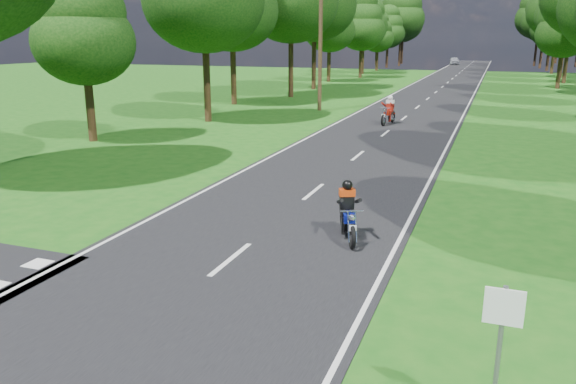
% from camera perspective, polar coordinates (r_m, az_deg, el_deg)
% --- Properties ---
extents(ground, '(160.00, 160.00, 0.00)m').
position_cam_1_polar(ground, '(10.97, -10.49, -10.52)').
color(ground, '#165112').
rests_on(ground, ground).
extents(main_road, '(7.00, 140.00, 0.02)m').
position_cam_1_polar(main_road, '(58.83, 15.41, 10.26)').
color(main_road, black).
rests_on(main_road, ground).
extents(road_markings, '(7.40, 140.00, 0.01)m').
position_cam_1_polar(road_markings, '(56.98, 15.10, 10.14)').
color(road_markings, silver).
rests_on(road_markings, main_road).
extents(treeline, '(40.00, 115.35, 14.78)m').
position_cam_1_polar(treeline, '(68.66, 18.00, 17.64)').
color(treeline, black).
rests_on(treeline, ground).
extents(telegraph_pole, '(1.20, 0.26, 8.00)m').
position_cam_1_polar(telegraph_pole, '(38.10, 3.30, 14.38)').
color(telegraph_pole, '#382616').
rests_on(telegraph_pole, ground).
extents(road_sign, '(0.45, 0.07, 2.00)m').
position_cam_1_polar(road_sign, '(7.25, 20.77, -13.70)').
color(road_sign, slate).
rests_on(road_sign, ground).
extents(rider_near_blue, '(1.19, 1.80, 1.42)m').
position_cam_1_polar(rider_near_blue, '(13.60, 6.10, -1.85)').
color(rider_near_blue, navy).
rests_on(rider_near_blue, main_road).
extents(rider_far_red, '(0.91, 2.00, 1.61)m').
position_cam_1_polar(rider_far_red, '(32.35, 10.18, 8.21)').
color(rider_far_red, '#9C1C0C').
rests_on(rider_far_red, main_road).
extents(distant_car, '(2.12, 4.27, 1.40)m').
position_cam_1_polar(distant_car, '(107.67, 16.55, 12.66)').
color(distant_car, silver).
rests_on(distant_car, main_road).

